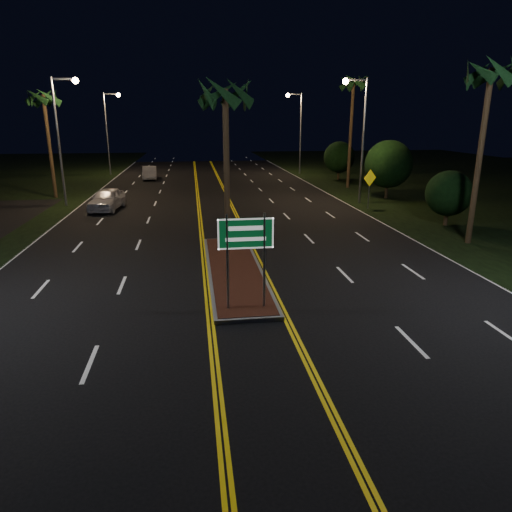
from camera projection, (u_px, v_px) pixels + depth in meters
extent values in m
plane|color=black|center=(258.00, 352.00, 12.64)|extent=(120.00, 120.00, 0.00)
cube|color=gray|center=(235.00, 270.00, 19.26)|extent=(2.25, 10.25, 0.15)
cube|color=#592819|center=(235.00, 268.00, 19.24)|extent=(2.00, 10.00, 0.02)
cylinder|color=gray|center=(228.00, 263.00, 14.72)|extent=(0.08, 0.08, 3.20)
cylinder|color=gray|center=(264.00, 261.00, 14.87)|extent=(0.08, 0.08, 3.20)
cube|color=#07471E|center=(246.00, 234.00, 14.52)|extent=(1.80, 0.04, 1.00)
cube|color=white|center=(246.00, 234.00, 14.50)|extent=(1.80, 0.01, 1.00)
cylinder|color=gray|center=(59.00, 144.00, 32.65)|extent=(0.18, 0.18, 9.00)
cube|color=gray|center=(63.00, 79.00, 31.50)|extent=(1.60, 0.12, 0.12)
sphere|color=#FEBE72|center=(75.00, 81.00, 31.64)|extent=(0.44, 0.44, 0.44)
cylinder|color=gray|center=(107.00, 135.00, 51.62)|extent=(0.18, 0.18, 9.00)
cube|color=gray|center=(111.00, 94.00, 50.47)|extent=(1.60, 0.12, 0.12)
sphere|color=#FEBE72|center=(118.00, 95.00, 50.60)|extent=(0.44, 0.44, 0.44)
cylinder|color=gray|center=(363.00, 143.00, 33.66)|extent=(0.18, 0.18, 9.00)
cube|color=gray|center=(356.00, 80.00, 32.30)|extent=(1.60, 0.12, 0.12)
sphere|color=#FEBE72|center=(345.00, 81.00, 32.22)|extent=(0.44, 0.44, 0.44)
cylinder|color=gray|center=(301.00, 134.00, 52.63)|extent=(0.18, 0.18, 9.00)
cube|color=gray|center=(295.00, 94.00, 51.27)|extent=(1.60, 0.12, 0.12)
sphere|color=#FEBE72|center=(288.00, 95.00, 51.19)|extent=(0.44, 0.44, 0.44)
cylinder|color=#382819|center=(227.00, 173.00, 21.52)|extent=(0.28, 0.28, 7.50)
cylinder|color=#382819|center=(50.00, 148.00, 36.35)|extent=(0.28, 0.28, 8.00)
cylinder|color=#382819|center=(479.00, 160.00, 22.55)|extent=(0.28, 0.28, 8.50)
cylinder|color=#382819|center=(351.00, 136.00, 41.41)|extent=(0.28, 0.28, 9.50)
cylinder|color=#382819|center=(446.00, 218.00, 27.57)|extent=(0.24, 0.24, 0.90)
sphere|color=black|center=(449.00, 193.00, 27.14)|extent=(2.70, 2.70, 2.70)
cylinder|color=#382819|center=(386.00, 190.00, 37.07)|extent=(0.24, 0.24, 1.26)
sphere|color=black|center=(389.00, 164.00, 36.46)|extent=(3.78, 3.78, 3.78)
cylinder|color=#382819|center=(338.00, 174.00, 48.45)|extent=(0.24, 0.24, 1.08)
sphere|color=black|center=(339.00, 157.00, 47.93)|extent=(3.24, 3.24, 3.24)
imported|color=silver|center=(107.00, 197.00, 32.25)|extent=(2.94, 5.54, 1.76)
imported|color=silver|center=(150.00, 172.00, 48.65)|extent=(2.30, 4.85, 1.58)
cylinder|color=gray|center=(369.00, 192.00, 32.41)|extent=(0.07, 0.07, 2.44)
cube|color=gold|center=(370.00, 178.00, 32.10)|extent=(1.08, 0.52, 1.17)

